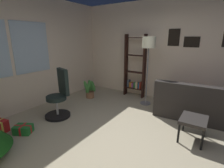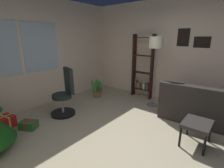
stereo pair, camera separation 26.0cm
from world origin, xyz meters
name	(u,v)px [view 2 (the right image)]	position (x,y,z in m)	size (l,w,h in m)	color
ground_plane	(127,145)	(0.00, 0.00, -0.05)	(4.91, 5.53, 0.10)	tan
wall_back_with_windows	(35,53)	(-0.02, 2.81, 1.39)	(4.91, 0.12, 2.76)	beige
wall_right_with_frames	(182,52)	(2.50, 0.00, 1.38)	(0.12, 5.53, 2.76)	beige
couch	(213,109)	(1.77, -1.00, 0.29)	(1.52, 1.93, 0.83)	#2A2624
footstool	(197,125)	(0.69, -0.92, 0.36)	(0.51, 0.42, 0.42)	#2A2624
gift_box_red	(5,122)	(-1.10, 2.22, 0.12)	(0.34, 0.35, 0.24)	red
gift_box_green	(29,125)	(-0.84, 1.80, 0.08)	(0.34, 0.38, 0.17)	#1E722D
office_chair	(65,97)	(0.04, 1.79, 0.43)	(0.56, 0.56, 1.10)	black
bookshelf	(143,70)	(2.24, 0.97, 0.82)	(0.18, 0.64, 1.85)	black
floor_lamp	(156,49)	(1.82, 0.41, 1.50)	(0.33, 0.33, 1.78)	slate
potted_plant	(97,89)	(1.34, 2.00, 0.26)	(0.40, 0.34, 0.58)	brown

